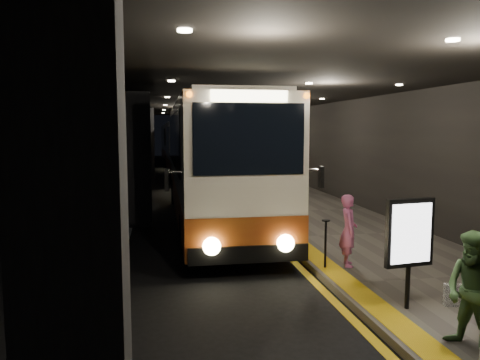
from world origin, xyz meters
TOP-DOWN VIEW (x-y plane):
  - ground at (0.00, 0.00)m, footprint 90.00×90.00m
  - lane_line_white at (-1.80, 5.00)m, footprint 0.12×50.00m
  - kerb_stripe_yellow at (2.35, 5.00)m, footprint 0.18×50.00m
  - sidewalk at (4.75, 5.00)m, footprint 4.50×50.00m
  - tactile_strip at (2.85, 5.00)m, footprint 0.50×50.00m
  - terminal_wall at (7.00, 5.00)m, footprint 0.10×50.00m
  - support_columns at (-1.50, 4.00)m, footprint 0.80×24.80m
  - canopy at (2.50, 5.00)m, footprint 9.00×50.00m
  - coach_main at (1.00, 4.06)m, footprint 2.70×12.90m
  - coach_second at (0.96, 19.18)m, footprint 2.61×11.59m
  - coach_third at (0.80, 32.79)m, footprint 2.80×11.24m
  - passenger_boarding at (3.32, -2.03)m, footprint 0.52×0.67m
  - passenger_waiting_green at (3.39, -6.18)m, footprint 0.77×0.95m
  - bag_polka at (4.17, -4.62)m, footprint 0.34×0.21m
  - info_sign at (3.32, -4.60)m, footprint 0.91×0.23m
  - stanchion_post at (2.75, -2.11)m, footprint 0.05×0.05m

SIDE VIEW (x-z plane):
  - ground at x=0.00m, z-range 0.00..0.00m
  - lane_line_white at x=-1.80m, z-range 0.00..0.01m
  - kerb_stripe_yellow at x=2.35m, z-range 0.00..0.01m
  - sidewalk at x=4.75m, z-range 0.00..0.15m
  - tactile_strip at x=2.85m, z-range 0.15..0.16m
  - bag_polka at x=4.17m, z-range 0.15..0.54m
  - stanchion_post at x=2.75m, z-range 0.15..1.22m
  - passenger_boarding at x=3.32m, z-range 0.15..1.76m
  - passenger_waiting_green at x=3.39m, z-range 0.15..1.83m
  - info_sign at x=3.32m, z-range 0.48..2.39m
  - coach_third at x=0.80m, z-range -0.07..3.43m
  - coach_second at x=0.96m, z-range -0.07..3.56m
  - coach_main at x=1.00m, z-range -0.08..3.93m
  - support_columns at x=-1.50m, z-range 0.00..4.40m
  - terminal_wall at x=7.00m, z-range 0.00..6.00m
  - canopy at x=2.50m, z-range 4.40..4.80m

